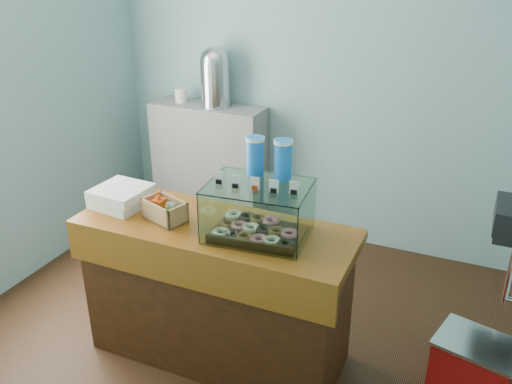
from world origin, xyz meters
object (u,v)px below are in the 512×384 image
at_px(coffee_urn, 215,75).
at_px(red_cooler, 473,369).
at_px(counter, 217,291).
at_px(display_case, 259,206).

bearing_deg(coffee_urn, red_cooler, -30.09).
height_order(counter, coffee_urn, coffee_urn).
xyz_separation_m(display_case, red_cooler, (1.19, 0.24, -0.87)).
bearing_deg(counter, red_cooler, 10.09).
bearing_deg(counter, coffee_urn, 117.28).
distance_m(coffee_urn, red_cooler, 2.88).
bearing_deg(coffee_urn, display_case, -55.21).
height_order(coffee_urn, red_cooler, coffee_urn).
relative_size(counter, display_case, 2.79).
height_order(counter, display_case, display_case).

